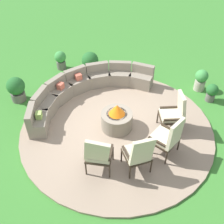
{
  "coord_description": "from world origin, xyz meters",
  "views": [
    {
      "loc": [
        -3.28,
        -3.9,
        5.05
      ],
      "look_at": [
        0.0,
        0.2,
        0.45
      ],
      "focal_mm": 42.69,
      "sensor_mm": 36.0,
      "label": 1
    }
  ],
  "objects_px": {
    "potted_plant_2": "(212,92)",
    "lounge_chair_front_right": "(139,153)",
    "potted_plant_0": "(90,62)",
    "potted_plant_1": "(201,79)",
    "potted_plant_3": "(61,59)",
    "lounge_chair_back_left": "(168,137)",
    "lounge_chair_front_left": "(98,153)",
    "lounge_chair_back_right": "(175,112)",
    "potted_plant_4": "(16,89)",
    "fire_pit": "(117,119)",
    "curved_stone_bench": "(85,89)"
  },
  "relations": [
    {
      "from": "lounge_chair_front_left",
      "to": "potted_plant_4",
      "type": "distance_m",
      "value": 3.66
    },
    {
      "from": "lounge_chair_back_left",
      "to": "potted_plant_2",
      "type": "xyz_separation_m",
      "value": [
        2.62,
        0.6,
        -0.29
      ]
    },
    {
      "from": "fire_pit",
      "to": "lounge_chair_back_right",
      "type": "distance_m",
      "value": 1.48
    },
    {
      "from": "potted_plant_2",
      "to": "fire_pit",
      "type": "bearing_deg",
      "value": 164.55
    },
    {
      "from": "lounge_chair_front_right",
      "to": "potted_plant_1",
      "type": "distance_m",
      "value": 3.85
    },
    {
      "from": "potted_plant_1",
      "to": "potted_plant_3",
      "type": "bearing_deg",
      "value": 125.82
    },
    {
      "from": "potted_plant_1",
      "to": "potted_plant_4",
      "type": "bearing_deg",
      "value": 146.77
    },
    {
      "from": "lounge_chair_back_left",
      "to": "potted_plant_4",
      "type": "height_order",
      "value": "lounge_chair_back_left"
    },
    {
      "from": "lounge_chair_back_right",
      "to": "potted_plant_2",
      "type": "height_order",
      "value": "lounge_chair_back_right"
    },
    {
      "from": "lounge_chair_back_left",
      "to": "lounge_chair_back_right",
      "type": "distance_m",
      "value": 0.89
    },
    {
      "from": "lounge_chair_back_left",
      "to": "potted_plant_4",
      "type": "distance_m",
      "value": 4.62
    },
    {
      "from": "curved_stone_bench",
      "to": "lounge_chair_back_left",
      "type": "relative_size",
      "value": 3.78
    },
    {
      "from": "potted_plant_1",
      "to": "potted_plant_2",
      "type": "xyz_separation_m",
      "value": [
        -0.2,
        -0.56,
        -0.06
      ]
    },
    {
      "from": "potted_plant_2",
      "to": "potted_plant_3",
      "type": "relative_size",
      "value": 0.88
    },
    {
      "from": "lounge_chair_front_left",
      "to": "potted_plant_4",
      "type": "relative_size",
      "value": 1.47
    },
    {
      "from": "potted_plant_2",
      "to": "lounge_chair_front_right",
      "type": "bearing_deg",
      "value": -171.08
    },
    {
      "from": "potted_plant_4",
      "to": "curved_stone_bench",
      "type": "bearing_deg",
      "value": -36.47
    },
    {
      "from": "fire_pit",
      "to": "potted_plant_2",
      "type": "bearing_deg",
      "value": -15.45
    },
    {
      "from": "fire_pit",
      "to": "potted_plant_4",
      "type": "distance_m",
      "value": 3.19
    },
    {
      "from": "potted_plant_0",
      "to": "potted_plant_1",
      "type": "height_order",
      "value": "potted_plant_0"
    },
    {
      "from": "potted_plant_1",
      "to": "potted_plant_4",
      "type": "xyz_separation_m",
      "value": [
        -4.68,
        3.07,
        0.03
      ]
    },
    {
      "from": "potted_plant_0",
      "to": "potted_plant_2",
      "type": "bearing_deg",
      "value": -62.0
    },
    {
      "from": "potted_plant_3",
      "to": "potted_plant_4",
      "type": "relative_size",
      "value": 0.84
    },
    {
      "from": "fire_pit",
      "to": "potted_plant_1",
      "type": "distance_m",
      "value": 3.17
    },
    {
      "from": "lounge_chair_front_left",
      "to": "potted_plant_1",
      "type": "relative_size",
      "value": 1.62
    },
    {
      "from": "lounge_chair_back_left",
      "to": "lounge_chair_front_left",
      "type": "bearing_deg",
      "value": 148.08
    },
    {
      "from": "fire_pit",
      "to": "curved_stone_bench",
      "type": "height_order",
      "value": "fire_pit"
    },
    {
      "from": "potted_plant_0",
      "to": "potted_plant_2",
      "type": "xyz_separation_m",
      "value": [
        1.89,
        -3.55,
        -0.08
      ]
    },
    {
      "from": "fire_pit",
      "to": "lounge_chair_front_left",
      "type": "height_order",
      "value": "lounge_chair_front_left"
    },
    {
      "from": "fire_pit",
      "to": "potted_plant_0",
      "type": "bearing_deg",
      "value": 68.5
    },
    {
      "from": "curved_stone_bench",
      "to": "potted_plant_2",
      "type": "distance_m",
      "value": 3.76
    },
    {
      "from": "lounge_chair_back_right",
      "to": "potted_plant_4",
      "type": "height_order",
      "value": "lounge_chair_back_right"
    },
    {
      "from": "fire_pit",
      "to": "lounge_chair_front_left",
      "type": "relative_size",
      "value": 0.72
    },
    {
      "from": "lounge_chair_front_right",
      "to": "potted_plant_2",
      "type": "height_order",
      "value": "lounge_chair_front_right"
    },
    {
      "from": "curved_stone_bench",
      "to": "potted_plant_1",
      "type": "relative_size",
      "value": 5.92
    },
    {
      "from": "potted_plant_1",
      "to": "fire_pit",
      "type": "bearing_deg",
      "value": 175.26
    },
    {
      "from": "lounge_chair_front_right",
      "to": "potted_plant_4",
      "type": "bearing_deg",
      "value": 122.57
    },
    {
      "from": "potted_plant_0",
      "to": "potted_plant_4",
      "type": "relative_size",
      "value": 0.95
    },
    {
      "from": "lounge_chair_back_right",
      "to": "potted_plant_3",
      "type": "relative_size",
      "value": 1.73
    },
    {
      "from": "fire_pit",
      "to": "lounge_chair_back_left",
      "type": "height_order",
      "value": "lounge_chair_back_left"
    },
    {
      "from": "lounge_chair_front_right",
      "to": "potted_plant_4",
      "type": "distance_m",
      "value": 4.29
    },
    {
      "from": "lounge_chair_front_left",
      "to": "lounge_chair_back_left",
      "type": "relative_size",
      "value": 1.03
    },
    {
      "from": "lounge_chair_front_right",
      "to": "potted_plant_2",
      "type": "xyz_separation_m",
      "value": [
        3.48,
        0.55,
        -0.31
      ]
    },
    {
      "from": "lounge_chair_back_left",
      "to": "lounge_chair_back_right",
      "type": "height_order",
      "value": "lounge_chair_back_right"
    },
    {
      "from": "lounge_chair_front_left",
      "to": "lounge_chair_back_left",
      "type": "height_order",
      "value": "lounge_chair_front_left"
    },
    {
      "from": "lounge_chair_back_right",
      "to": "potted_plant_4",
      "type": "xyz_separation_m",
      "value": [
        -2.62,
        3.76,
        -0.21
      ]
    },
    {
      "from": "curved_stone_bench",
      "to": "lounge_chair_front_left",
      "type": "distance_m",
      "value": 2.78
    },
    {
      "from": "curved_stone_bench",
      "to": "potted_plant_2",
      "type": "height_order",
      "value": "curved_stone_bench"
    },
    {
      "from": "lounge_chair_front_left",
      "to": "lounge_chair_back_left",
      "type": "bearing_deg",
      "value": 26.62
    },
    {
      "from": "lounge_chair_front_left",
      "to": "lounge_chair_back_left",
      "type": "distance_m",
      "value": 1.65
    }
  ]
}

